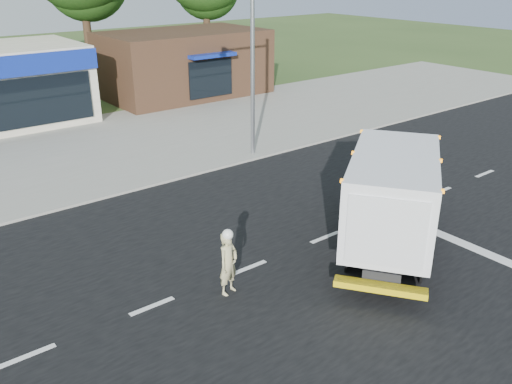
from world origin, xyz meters
The scene contains 9 objects.
ground centered at (0.00, 0.00, 0.00)m, with size 120.00×120.00×0.00m, color #385123.
road_asphalt centered at (0.00, 0.00, 0.00)m, with size 60.00×14.00×0.02m, color black.
sidewalk centered at (0.00, 8.20, 0.06)m, with size 60.00×2.40×0.12m, color gray.
parking_apron centered at (0.00, 14.00, 0.01)m, with size 60.00×9.00×0.02m, color gray.
lane_markings centered at (1.35, -1.35, 0.02)m, with size 55.20×7.00×0.01m.
ems_box_truck centered at (1.17, -1.47, 1.79)m, with size 6.94×5.83×3.10m.
emergency_worker centered at (-4.12, -0.65, 0.89)m, with size 0.72×0.58×1.82m.
brown_storefront centered at (7.00, 19.98, 2.00)m, with size 10.00×6.70×4.00m.
traffic_signal_pole centered at (2.35, 7.60, 4.92)m, with size 3.51×0.25×8.00m.
Camera 1 is at (-10.87, -10.46, 7.83)m, focal length 38.00 mm.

